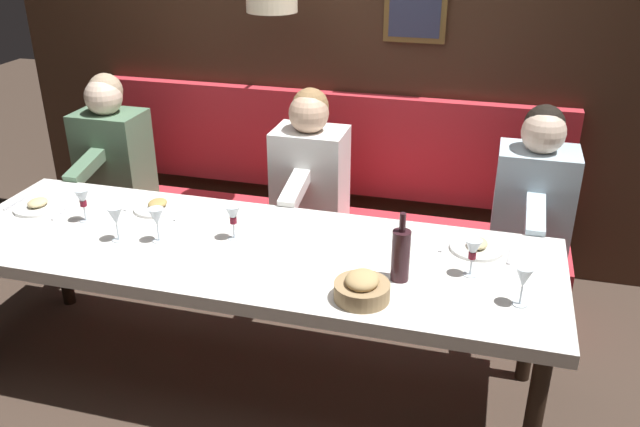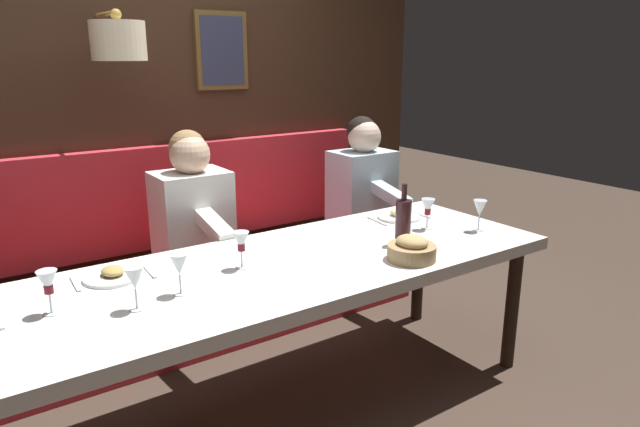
% 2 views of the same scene
% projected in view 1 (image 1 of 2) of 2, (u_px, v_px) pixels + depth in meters
% --- Properties ---
extents(ground_plane, '(12.00, 12.00, 0.00)m').
position_uv_depth(ground_plane, '(254.00, 377.00, 3.30)').
color(ground_plane, '#423328').
extents(dining_table, '(0.90, 2.78, 0.74)m').
position_uv_depth(dining_table, '(248.00, 257.00, 3.01)').
color(dining_table, silver).
rests_on(dining_table, ground_plane).
extents(banquette_bench, '(0.52, 2.98, 0.45)m').
position_uv_depth(banquette_bench, '(304.00, 254.00, 3.98)').
color(banquette_bench, red).
rests_on(banquette_bench, ground_plane).
extents(back_wall_panel, '(0.59, 4.18, 2.90)m').
position_uv_depth(back_wall_panel, '(330.00, 45.00, 3.99)').
color(back_wall_panel, '#382316').
rests_on(back_wall_panel, ground_plane).
extents(diner_nearest, '(0.60, 0.40, 0.79)m').
position_uv_depth(diner_nearest, '(535.00, 186.00, 3.42)').
color(diner_nearest, silver).
rests_on(diner_nearest, banquette_bench).
extents(diner_near, '(0.60, 0.40, 0.79)m').
position_uv_depth(diner_near, '(310.00, 163.00, 3.71)').
color(diner_near, white).
rests_on(diner_near, banquette_bench).
extents(diner_middle, '(0.60, 0.40, 0.79)m').
position_uv_depth(diner_middle, '(111.00, 144.00, 4.01)').
color(diner_middle, '#567A5B').
rests_on(diner_middle, banquette_bench).
extents(place_setting_0, '(0.24, 0.32, 0.05)m').
position_uv_depth(place_setting_0, '(477.00, 247.00, 2.95)').
color(place_setting_0, white).
rests_on(place_setting_0, dining_table).
extents(place_setting_1, '(0.24, 0.31, 0.05)m').
position_uv_depth(place_setting_1, '(158.00, 207.00, 3.33)').
color(place_setting_1, white).
rests_on(place_setting_1, dining_table).
extents(place_setting_2, '(0.24, 0.32, 0.05)m').
position_uv_depth(place_setting_2, '(38.00, 206.00, 3.34)').
color(place_setting_2, white).
rests_on(place_setting_2, dining_table).
extents(wine_glass_0, '(0.07, 0.07, 0.16)m').
position_uv_depth(wine_glass_0, '(156.00, 218.00, 2.98)').
color(wine_glass_0, silver).
rests_on(wine_glass_0, dining_table).
extents(wine_glass_1, '(0.07, 0.07, 0.16)m').
position_uv_depth(wine_glass_1, '(473.00, 250.00, 2.70)').
color(wine_glass_1, silver).
rests_on(wine_glass_1, dining_table).
extents(wine_glass_2, '(0.07, 0.07, 0.16)m').
position_uv_depth(wine_glass_2, '(116.00, 217.00, 2.99)').
color(wine_glass_2, silver).
rests_on(wine_glass_2, dining_table).
extents(wine_glass_3, '(0.07, 0.07, 0.16)m').
position_uv_depth(wine_glass_3, '(524.00, 278.00, 2.50)').
color(wine_glass_3, silver).
rests_on(wine_glass_3, dining_table).
extents(wine_glass_4, '(0.07, 0.07, 0.16)m').
position_uv_depth(wine_glass_4, '(233.00, 216.00, 3.00)').
color(wine_glass_4, silver).
rests_on(wine_glass_4, dining_table).
extents(wine_glass_5, '(0.07, 0.07, 0.16)m').
position_uv_depth(wine_glass_5, '(83.00, 199.00, 3.17)').
color(wine_glass_5, silver).
rests_on(wine_glass_5, dining_table).
extents(wine_bottle, '(0.08, 0.08, 0.30)m').
position_uv_depth(wine_bottle, '(401.00, 254.00, 2.67)').
color(wine_bottle, '#33191E').
rests_on(wine_bottle, dining_table).
extents(bread_bowl, '(0.22, 0.22, 0.12)m').
position_uv_depth(bread_bowl, '(362.00, 288.00, 2.57)').
color(bread_bowl, '#9E7F56').
rests_on(bread_bowl, dining_table).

